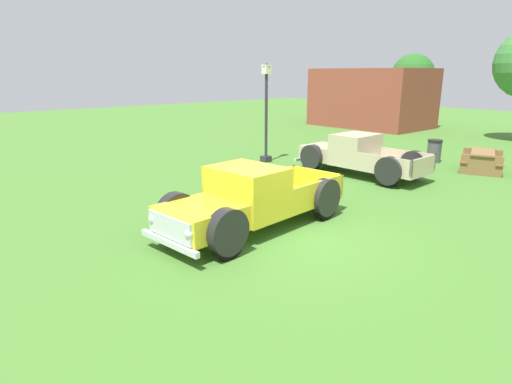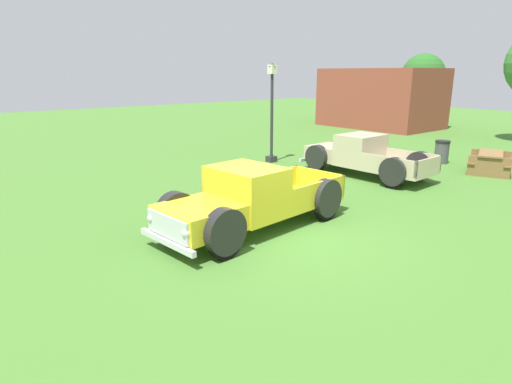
# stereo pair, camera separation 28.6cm
# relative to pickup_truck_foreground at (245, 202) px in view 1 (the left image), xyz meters

# --- Properties ---
(ground_plane) EXTENTS (80.00, 80.00, 0.00)m
(ground_plane) POSITION_rel_pickup_truck_foreground_xyz_m (0.88, 0.61, -0.74)
(ground_plane) COLOR #477A2D
(pickup_truck_foreground) EXTENTS (2.40, 5.24, 1.56)m
(pickup_truck_foreground) POSITION_rel_pickup_truck_foreground_xyz_m (0.00, 0.00, 0.00)
(pickup_truck_foreground) COLOR yellow
(pickup_truck_foreground) RESTS_ON ground_plane
(pickup_truck_behind_left) EXTENTS (4.95, 2.05, 1.50)m
(pickup_truck_behind_left) POSITION_rel_pickup_truck_foreground_xyz_m (-2.05, 6.90, -0.03)
(pickup_truck_behind_left) COLOR #C6B793
(pickup_truck_behind_left) RESTS_ON ground_plane
(lamp_post_near) EXTENTS (0.36, 0.36, 4.04)m
(lamp_post_near) POSITION_rel_pickup_truck_foreground_xyz_m (-5.84, 5.96, 1.38)
(lamp_post_near) COLOR #2D2D33
(lamp_post_near) RESTS_ON ground_plane
(picnic_table) EXTENTS (2.03, 2.21, 0.78)m
(picnic_table) POSITION_rel_pickup_truck_foreground_xyz_m (0.94, 10.93, -0.25)
(picnic_table) COLOR olive
(picnic_table) RESTS_ON ground_plane
(trash_can) EXTENTS (0.59, 0.59, 0.95)m
(trash_can) POSITION_rel_pickup_truck_foreground_xyz_m (-1.14, 11.27, -0.26)
(trash_can) COLOR #4C4C51
(trash_can) RESTS_ON ground_plane
(oak_tree_center) EXTENTS (2.90, 2.90, 4.92)m
(oak_tree_center) POSITION_rel_pickup_truck_foreground_xyz_m (-8.59, 22.06, 2.70)
(oak_tree_center) COLOR brown
(oak_tree_center) RESTS_ON ground_plane
(brick_pavilion) EXTENTS (7.49, 4.92, 3.93)m
(brick_pavilion) POSITION_rel_pickup_truck_foreground_xyz_m (-10.32, 19.88, 1.22)
(brick_pavilion) COLOR brown
(brick_pavilion) RESTS_ON ground_plane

